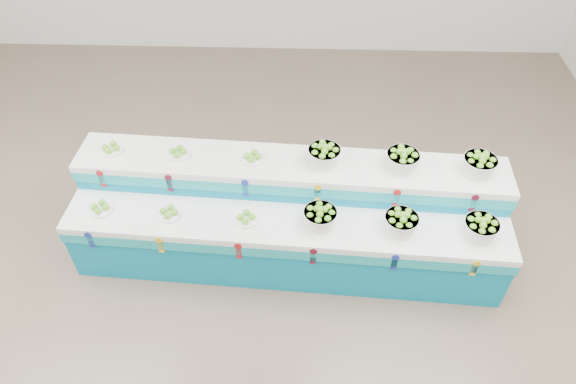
{
  "coord_description": "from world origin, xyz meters",
  "views": [
    {
      "loc": [
        0.82,
        -2.83,
        4.34
      ],
      "look_at": [
        0.7,
        0.7,
        0.87
      ],
      "focal_mm": 32.41,
      "sensor_mm": 36.0,
      "label": 1
    }
  ],
  "objects_px": {
    "display_stand": "(288,218)",
    "plate_upper_mid": "(178,152)",
    "basket_lower_left": "(320,217)",
    "basket_upper_right": "(479,165)"
  },
  "relations": [
    {
      "from": "basket_lower_left",
      "to": "basket_upper_right",
      "type": "bearing_deg",
      "value": 16.59
    },
    {
      "from": "display_stand",
      "to": "plate_upper_mid",
      "type": "height_order",
      "value": "plate_upper_mid"
    },
    {
      "from": "plate_upper_mid",
      "to": "basket_lower_left",
      "type": "bearing_deg",
      "value": -23.66
    },
    {
      "from": "display_stand",
      "to": "basket_upper_right",
      "type": "bearing_deg",
      "value": 8.47
    },
    {
      "from": "basket_lower_left",
      "to": "plate_upper_mid",
      "type": "xyz_separation_m",
      "value": [
        -1.39,
        0.61,
        0.23
      ]
    },
    {
      "from": "basket_lower_left",
      "to": "basket_upper_right",
      "type": "distance_m",
      "value": 1.57
    },
    {
      "from": "basket_lower_left",
      "to": "plate_upper_mid",
      "type": "distance_m",
      "value": 1.54
    },
    {
      "from": "basket_lower_left",
      "to": "plate_upper_mid",
      "type": "bearing_deg",
      "value": 156.34
    },
    {
      "from": "display_stand",
      "to": "basket_lower_left",
      "type": "bearing_deg",
      "value": -39.38
    },
    {
      "from": "basket_lower_left",
      "to": "basket_upper_right",
      "type": "relative_size",
      "value": 1.0
    }
  ]
}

